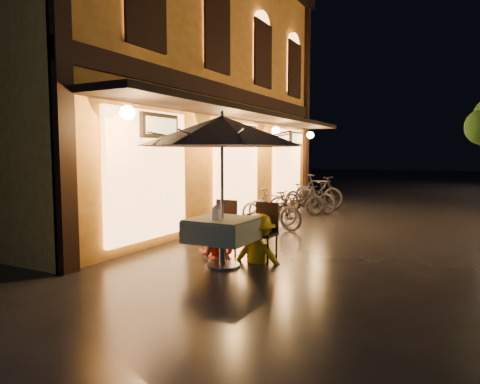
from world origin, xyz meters
The scene contains 15 objects.
ground centered at (0.00, 0.00, 0.00)m, with size 90.00×90.00×0.00m, color black.
west_building centered at (-5.72, 4.00, 3.71)m, with size 5.90×11.40×7.40m.
cafe_table centered at (-1.58, 0.05, 0.59)m, with size 0.99×0.99×0.78m.
patio_umbrella centered at (-1.58, 0.05, 2.15)m, with size 2.62×2.62×2.46m.
cafe_chair_left centered at (-1.98, 0.78, 0.54)m, with size 0.42×0.42×0.97m.
cafe_chair_right centered at (-1.18, 0.78, 0.54)m, with size 0.42×0.42×0.97m.
table_lantern centered at (-1.58, -0.12, 0.92)m, with size 0.16×0.16×0.25m.
person_orange centered at (-2.00, 0.58, 0.69)m, with size 0.67×0.52×1.38m, color #D23E2E.
person_yellow centered at (-1.20, 0.61, 0.79)m, with size 1.02×0.58×1.57m, color #F3B70A.
bicycle_0 centered at (-2.31, 3.61, 0.46)m, with size 0.61×1.76×0.92m, color black.
bicycle_1 centered at (-2.56, 4.23, 0.45)m, with size 0.43×1.51×0.91m, color black.
bicycle_2 centered at (-2.57, 6.06, 0.42)m, with size 0.55×1.59×0.83m, color black.
bicycle_3 centered at (-2.53, 6.63, 0.44)m, with size 0.42×1.47×0.88m, color black.
bicycle_4 centered at (-2.42, 6.81, 0.49)m, with size 0.65×1.88×0.99m, color black.
bicycle_5 centered at (-2.52, 7.96, 0.56)m, with size 0.53×1.86×1.12m, color black.
Camera 1 is at (1.81, -5.74, 1.79)m, focal length 32.00 mm.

